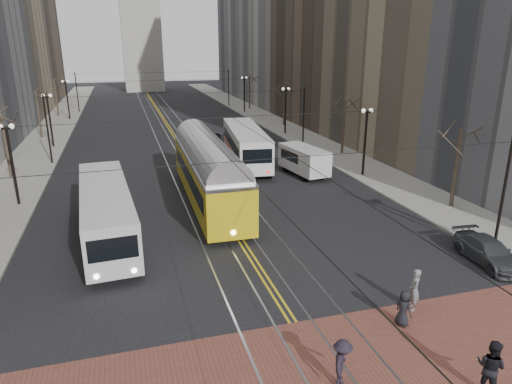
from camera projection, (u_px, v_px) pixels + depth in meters
ground at (285, 310)px, 19.86m from camera, size 260.00×260.00×0.00m
sidewalk_left at (49, 136)px, 56.86m from camera, size 5.00×140.00×0.15m
sidewalk_right at (277, 124)px, 64.90m from camera, size 5.00×140.00×0.15m
crosswalk_band at (323, 370)px, 16.21m from camera, size 25.00×6.00×0.01m
streetcar_rails at (171, 130)px, 60.90m from camera, size 4.80×130.00×0.02m
centre_lines at (171, 130)px, 60.90m from camera, size 0.42×130.00×0.01m
building_right_far at (263, 0)px, 98.92m from camera, size 16.00×20.00×40.00m
lamp_posts at (187, 131)px, 45.21m from camera, size 27.60×57.20×5.60m
street_trees at (179, 121)px, 51.14m from camera, size 31.68×53.28×5.60m
trolley_wires at (179, 112)px, 50.46m from camera, size 25.96×120.00×6.60m
transit_bus at (106, 214)px, 26.62m from camera, size 3.51×12.83×3.17m
streetcar at (209, 178)px, 32.74m from camera, size 3.22×16.03×3.77m
rear_bus at (246, 146)px, 43.47m from camera, size 4.38×13.39×3.43m
cargo_van at (304, 161)px, 39.83m from camera, size 2.95×5.85×2.47m
sedan_grey at (224, 139)px, 52.03m from camera, size 2.13×4.33×1.42m
sedan_parked at (488, 251)px, 23.96m from camera, size 2.22×4.61×1.29m
pedestrian_a at (404, 308)px, 18.56m from camera, size 0.68×0.86×1.55m
pedestrian_b at (414, 290)px, 19.63m from camera, size 0.69×0.82×1.90m
pedestrian_c at (491, 367)px, 14.91m from camera, size 1.06×1.17×1.96m
pedestrian_d at (342, 364)px, 15.18m from camera, size 1.18×1.33×1.78m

